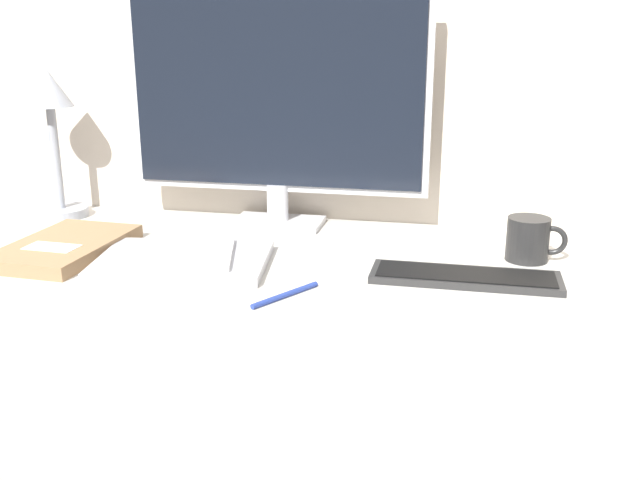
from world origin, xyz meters
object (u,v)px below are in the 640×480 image
at_px(coffee_mug, 529,239).
at_px(pen, 285,295).
at_px(desk_lamp, 52,123).
at_px(laptop, 183,261).
at_px(monitor, 276,103).
at_px(notebook, 65,247).
at_px(keyboard, 465,277).
at_px(ereader, 196,254).

xyz_separation_m(coffee_mug, pen, (-0.39, -0.27, -0.04)).
bearing_deg(desk_lamp, pen, -31.54).
bearing_deg(laptop, monitor, 72.21).
bearing_deg(pen, coffee_mug, 35.10).
xyz_separation_m(desk_lamp, pen, (0.62, -0.38, -0.20)).
bearing_deg(notebook, pen, -15.98).
bearing_deg(pen, desk_lamp, 148.46).
relative_size(keyboard, ereader, 1.57).
xyz_separation_m(laptop, notebook, (-0.24, 0.02, 0.00)).
bearing_deg(desk_lamp, coffee_mug, -6.06).
xyz_separation_m(notebook, coffee_mug, (0.85, 0.14, 0.03)).
bearing_deg(coffee_mug, desk_lamp, 173.94).
distance_m(desk_lamp, coffee_mug, 1.02).
height_order(keyboard, ereader, ereader).
height_order(desk_lamp, pen, desk_lamp).
relative_size(monitor, notebook, 2.20).
bearing_deg(coffee_mug, laptop, -165.16).
distance_m(monitor, coffee_mug, 0.57).
height_order(desk_lamp, notebook, desk_lamp).
bearing_deg(notebook, coffee_mug, 9.36).
height_order(coffee_mug, pen, coffee_mug).
height_order(ereader, coffee_mug, coffee_mug).
relative_size(laptop, ereader, 1.62).
relative_size(monitor, ereader, 3.15).
height_order(keyboard, coffee_mug, coffee_mug).
bearing_deg(ereader, laptop, -176.62).
relative_size(keyboard, laptop, 0.97).
height_order(notebook, coffee_mug, coffee_mug).
relative_size(monitor, desk_lamp, 1.95).
height_order(keyboard, pen, keyboard).
xyz_separation_m(ereader, coffee_mug, (0.58, 0.16, 0.02)).
relative_size(ereader, notebook, 0.70).
bearing_deg(desk_lamp, notebook, -57.75).
xyz_separation_m(keyboard, desk_lamp, (-0.89, 0.24, 0.20)).
bearing_deg(pen, ereader, 149.63).
relative_size(coffee_mug, pen, 0.89).
xyz_separation_m(laptop, pen, (0.22, -0.11, -0.00)).
relative_size(keyboard, desk_lamp, 0.98).
bearing_deg(ereader, keyboard, 2.83).
height_order(laptop, coffee_mug, coffee_mug).
bearing_deg(keyboard, laptop, -177.14).
bearing_deg(coffee_mug, keyboard, -129.19).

